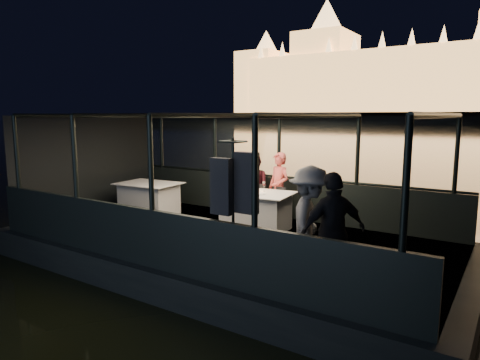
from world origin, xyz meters
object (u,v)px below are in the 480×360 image
Objects in this scene: dining_table_central at (256,211)px; dining_table_aft at (149,198)px; chair_port_right at (275,205)px; passenger_stripe at (310,220)px; chair_port_left at (255,202)px; wine_bottle at (229,183)px; person_man_maroon at (255,185)px; passenger_dark at (333,228)px; person_woman_coral at (279,189)px; coat_stand at (233,218)px.

dining_table_central reaches higher than dining_table_aft.
chair_port_right is 0.50× the size of passenger_stripe.
chair_port_left is 2.58× the size of wine_bottle.
dining_table_aft is 0.98× the size of person_man_maroon.
passenger_dark reaches higher than dining_table_aft.
person_man_maroon is (-0.68, 0.12, 0.00)m from person_woman_coral.
wine_bottle reaches higher than chair_port_left.
passenger_stripe reaches higher than dining_table_aft.
person_woman_coral reaches higher than chair_port_left.
chair_port_left is 0.50× the size of passenger_stripe.
passenger_dark is 3.60m from wine_bottle.
passenger_dark is at bearing -28.95° from chair_port_right.
coat_stand is 1.31× the size of person_woman_coral.
wine_bottle reaches higher than dining_table_central.
coat_stand is at bearing -54.60° from chair_port_left.
coat_stand reaches higher than passenger_stripe.
dining_table_central is 0.72× the size of coat_stand.
dining_table_aft is 2.28m from wine_bottle.
chair_port_left is (2.47, 0.72, 0.06)m from dining_table_aft.
wine_bottle is at bearing -109.87° from person_woman_coral.
passenger_stripe is (2.34, -2.37, 0.40)m from chair_port_left.
chair_port_left is at bearing -166.12° from chair_port_right.
chair_port_right is at bearing 35.48° from wine_bottle.
wine_bottle is (-0.04, -0.95, 0.17)m from person_man_maroon.
coat_stand is (1.47, -3.00, 0.45)m from chair_port_left.
dining_table_aft is 2.57m from chair_port_left.
coat_stand is (3.94, -2.29, 0.51)m from dining_table_aft.
passenger_dark is at bearing -33.66° from chair_port_left.
chair_port_left is 0.40× the size of coat_stand.
person_man_maroon is (-0.22, 0.34, 0.30)m from chair_port_left.
chair_port_left is at bearing 16.15° from dining_table_aft.
passenger_dark is (2.23, -2.51, 0.40)m from chair_port_right.
dining_table_aft is 0.70× the size of coat_stand.
wine_bottle is at bearing -73.38° from person_man_maroon.
dining_table_central is 2.78m from coat_stand.
wine_bottle is at bearing 125.96° from coat_stand.
coat_stand is 1.26× the size of passenger_dark.
wine_bottle reaches higher than dining_table_aft.
dining_table_aft is 0.88× the size of passenger_dark.
dining_table_aft is 1.74× the size of chair_port_right.
dining_table_aft is at bearing 149.91° from coat_stand.
person_woman_coral is 1.06× the size of person_man_maroon.
person_woman_coral is at bearing 15.05° from passenger_stripe.
passenger_stripe is (2.00, -1.85, 0.47)m from dining_table_central.
dining_table_central is 3.20m from passenger_dark.
dining_table_aft is 3.10m from person_woman_coral.
dining_table_central is 0.81m from wine_bottle.
coat_stand is at bearing -44.07° from person_man_maroon.
dining_table_central is 0.95× the size of person_woman_coral.
passenger_stripe reaches higher than wine_bottle.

